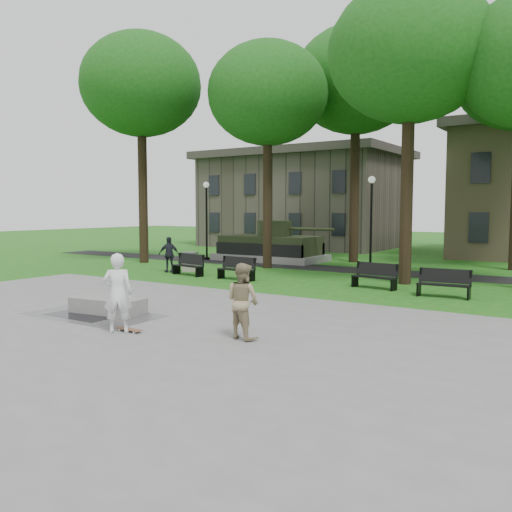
{
  "coord_description": "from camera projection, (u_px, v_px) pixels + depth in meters",
  "views": [
    {
      "loc": [
        10.6,
        -13.52,
        3.11
      ],
      "look_at": [
        -0.16,
        2.82,
        1.4
      ],
      "focal_mm": 38.0,
      "sensor_mm": 36.0,
      "label": 1
    }
  ],
  "objects": [
    {
      "name": "ground",
      "position": [
        212.0,
        306.0,
        17.33
      ],
      "size": [
        120.0,
        120.0,
        0.0
      ],
      "primitive_type": "plane",
      "color": "#175514",
      "rests_on": "ground"
    },
    {
      "name": "plaza",
      "position": [
        85.0,
        336.0,
        13.17
      ],
      "size": [
        22.0,
        16.0,
        0.02
      ],
      "primitive_type": "cube",
      "color": "gray",
      "rests_on": "ground"
    },
    {
      "name": "footpath",
      "position": [
        359.0,
        270.0,
        27.31
      ],
      "size": [
        44.0,
        2.6,
        0.01
      ],
      "primitive_type": "cube",
      "color": "black",
      "rests_on": "ground"
    },
    {
      "name": "building_left",
      "position": [
        304.0,
        203.0,
        45.09
      ],
      "size": [
        15.0,
        10.0,
        7.2
      ],
      "primitive_type": "cube",
      "color": "#4C443D",
      "rests_on": "ground"
    },
    {
      "name": "tree_0",
      "position": [
        141.0,
        86.0,
        30.52
      ],
      "size": [
        6.8,
        6.8,
        12.97
      ],
      "color": "black",
      "rests_on": "ground"
    },
    {
      "name": "tree_1",
      "position": [
        268.0,
        94.0,
        27.75
      ],
      "size": [
        6.2,
        6.2,
        11.63
      ],
      "color": "black",
      "rests_on": "ground"
    },
    {
      "name": "tree_2",
      "position": [
        410.0,
        53.0,
        21.67
      ],
      "size": [
        6.6,
        6.6,
        12.16
      ],
      "color": "black",
      "rests_on": "ground"
    },
    {
      "name": "tree_4",
      "position": [
        356.0,
        81.0,
        30.83
      ],
      "size": [
        7.2,
        7.2,
        13.5
      ],
      "color": "black",
      "rests_on": "ground"
    },
    {
      "name": "lamp_left",
      "position": [
        206.0,
        214.0,
        32.8
      ],
      "size": [
        0.36,
        0.36,
        4.73
      ],
      "color": "black",
      "rests_on": "ground"
    },
    {
      "name": "lamp_mid",
      "position": [
        371.0,
        215.0,
        27.05
      ],
      "size": [
        0.36,
        0.36,
        4.73
      ],
      "color": "black",
      "rests_on": "ground"
    },
    {
      "name": "tank_monument",
      "position": [
        271.0,
        246.0,
        32.44
      ],
      "size": [
        7.45,
        3.4,
        2.4
      ],
      "color": "gray",
      "rests_on": "ground"
    },
    {
      "name": "puddle",
      "position": [
        83.0,
        315.0,
        15.75
      ],
      "size": [
        2.2,
        1.2,
        0.0
      ],
      "primitive_type": "cube",
      "color": "black",
      "rests_on": "plaza"
    },
    {
      "name": "concrete_block",
      "position": [
        108.0,
        305.0,
        16.12
      ],
      "size": [
        2.31,
        1.26,
        0.45
      ],
      "primitive_type": "cube",
      "rotation": [
        0.0,
        0.0,
        0.12
      ],
      "color": "gray",
      "rests_on": "plaza"
    },
    {
      "name": "skateboard",
      "position": [
        129.0,
        330.0,
        13.64
      ],
      "size": [
        0.78,
        0.21,
        0.07
      ],
      "primitive_type": "cube",
      "rotation": [
        0.0,
        0.0,
        -0.01
      ],
      "color": "brown",
      "rests_on": "plaza"
    },
    {
      "name": "skateboarder",
      "position": [
        118.0,
        293.0,
        13.42
      ],
      "size": [
        0.87,
        0.82,
        2.0
      ],
      "primitive_type": "imported",
      "rotation": [
        0.0,
        0.0,
        3.79
      ],
      "color": "white",
      "rests_on": "plaza"
    },
    {
      "name": "friend_watching",
      "position": [
        243.0,
        301.0,
        12.85
      ],
      "size": [
        1.0,
        0.85,
        1.82
      ],
      "primitive_type": "imported",
      "rotation": [
        0.0,
        0.0,
        2.95
      ],
      "color": "#968461",
      "rests_on": "plaza"
    },
    {
      "name": "pedestrian_walker",
      "position": [
        169.0,
        254.0,
        26.53
      ],
      "size": [
        1.11,
        0.81,
        1.75
      ],
      "primitive_type": "imported",
      "rotation": [
        0.0,
        0.0,
        0.43
      ],
      "color": "#21222C",
      "rests_on": "ground"
    },
    {
      "name": "park_bench_0",
      "position": [
        189.0,
        264.0,
        25.36
      ],
      "size": [
        1.85,
        0.84,
        1.0
      ],
      "rotation": [
        0.0,
        0.0,
        -0.18
      ],
      "color": "black",
      "rests_on": "ground"
    },
    {
      "name": "park_bench_1",
      "position": [
        237.0,
        268.0,
        23.75
      ],
      "size": [
        1.82,
        0.6,
        1.0
      ],
      "rotation": [
        0.0,
        0.0,
        -0.05
      ],
      "color": "black",
      "rests_on": "ground"
    },
    {
      "name": "park_bench_2",
      "position": [
        375.0,
        275.0,
        21.16
      ],
      "size": [
        1.85,
        0.77,
        1.0
      ],
      "rotation": [
        0.0,
        0.0,
        -0.14
      ],
      "color": "black",
      "rests_on": "ground"
    },
    {
      "name": "park_bench_3",
      "position": [
        444.0,
        283.0,
        19.01
      ],
      "size": [
        1.82,
        0.59,
        1.0
      ],
      "rotation": [
        0.0,
        0.0,
        0.04
      ],
      "color": "black",
      "rests_on": "ground"
    },
    {
      "name": "trash_bin",
      "position": [
        190.0,
        261.0,
        27.02
      ],
      "size": [
        0.76,
        0.76,
        0.96
      ],
      "rotation": [
        0.0,
        0.0,
        0.16
      ],
      "color": "#BFB09D",
      "rests_on": "ground"
    }
  ]
}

